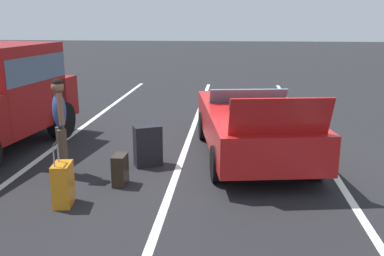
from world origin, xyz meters
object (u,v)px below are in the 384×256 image
object	(u,v)px
traveler_person	(60,122)
suitcase_large_black	(148,146)
suitcase_medium_bright	(63,184)
suitcase_small_carryon	(120,170)
convertible_car	(251,124)

from	to	relation	value
traveler_person	suitcase_large_black	bearing A→B (deg)	-4.72
suitcase_medium_bright	suitcase_small_carryon	bearing A→B (deg)	45.82
suitcase_large_black	suitcase_small_carryon	distance (m)	1.01
suitcase_small_carryon	convertible_car	bearing A→B (deg)	42.63
convertible_car	traveler_person	bearing A→B (deg)	106.64
convertible_car	suitcase_small_carryon	distance (m)	2.86
suitcase_large_black	suitcase_small_carryon	size ratio (longest dim) A/B	1.48
suitcase_medium_bright	traveler_person	distance (m)	1.41
suitcase_large_black	suitcase_medium_bright	xyz separation A→B (m)	(-1.80, 0.88, -0.05)
suitcase_small_carryon	traveler_person	xyz separation A→B (m)	(0.36, 1.08, 0.68)
convertible_car	traveler_person	world-z (taller)	traveler_person
suitcase_large_black	suitcase_small_carryon	world-z (taller)	suitcase_large_black
suitcase_large_black	suitcase_medium_bright	world-z (taller)	suitcase_medium_bright
suitcase_small_carryon	traveler_person	distance (m)	1.33
suitcase_small_carryon	traveler_person	world-z (taller)	traveler_person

